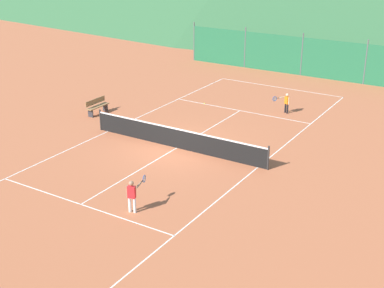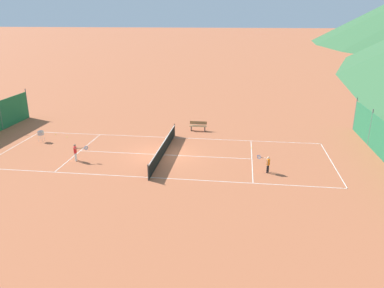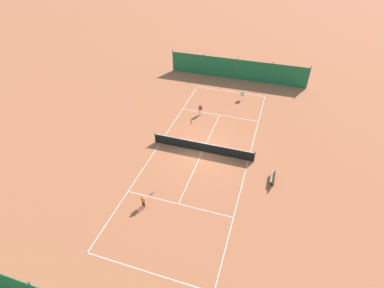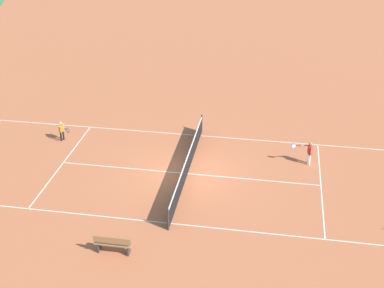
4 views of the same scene
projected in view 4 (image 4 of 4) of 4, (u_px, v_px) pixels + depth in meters
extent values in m
plane|color=#B7603D|center=(188.00, 174.00, 26.14)|extent=(600.00, 600.00, 0.00)
cube|color=white|center=(171.00, 223.00, 22.58)|extent=(0.05, 23.85, 0.01)
cube|color=white|center=(200.00, 136.00, 29.70)|extent=(0.05, 23.85, 0.01)
cube|color=white|center=(63.00, 162.00, 27.08)|extent=(8.20, 0.05, 0.01)
cube|color=white|center=(321.00, 185.00, 25.19)|extent=(8.20, 0.05, 0.01)
cube|color=white|center=(188.00, 174.00, 26.14)|extent=(0.05, 12.80, 0.01)
cylinder|color=#2D2D2D|center=(168.00, 220.00, 21.94)|extent=(0.08, 0.08, 1.06)
cylinder|color=#2D2D2D|center=(202.00, 124.00, 29.84)|extent=(0.08, 0.08, 1.06)
cube|color=black|center=(187.00, 166.00, 25.92)|extent=(9.10, 0.02, 0.91)
cube|color=white|center=(187.00, 157.00, 25.70)|extent=(9.10, 0.04, 0.06)
cylinder|color=black|center=(63.00, 135.00, 29.18)|extent=(0.09, 0.09, 0.52)
cylinder|color=black|center=(61.00, 136.00, 29.06)|extent=(0.09, 0.09, 0.52)
cube|color=orange|center=(61.00, 128.00, 28.90)|extent=(0.29, 0.24, 0.40)
sphere|color=beige|center=(61.00, 123.00, 28.76)|extent=(0.16, 0.16, 0.16)
cylinder|color=beige|center=(64.00, 127.00, 29.02)|extent=(0.06, 0.06, 0.40)
cylinder|color=beige|center=(61.00, 128.00, 28.61)|extent=(0.24, 0.38, 0.06)
cylinder|color=black|center=(65.00, 129.00, 28.45)|extent=(0.11, 0.18, 0.03)
torus|color=#1E4CB2|center=(68.00, 130.00, 28.33)|extent=(0.15, 0.26, 0.28)
cylinder|color=silver|center=(68.00, 130.00, 28.33)|extent=(0.12, 0.22, 0.25)
cylinder|color=white|center=(309.00, 160.00, 26.76)|extent=(0.10, 0.10, 0.58)
cylinder|color=white|center=(308.00, 158.00, 26.92)|extent=(0.10, 0.10, 0.58)
cube|color=red|center=(310.00, 150.00, 26.60)|extent=(0.31, 0.23, 0.45)
sphere|color=#A37556|center=(311.00, 144.00, 26.44)|extent=(0.18, 0.18, 0.18)
cylinder|color=#A37556|center=(311.00, 152.00, 26.44)|extent=(0.06, 0.06, 0.45)
cylinder|color=#A37556|center=(305.00, 145.00, 26.65)|extent=(0.18, 0.45, 0.06)
cylinder|color=black|center=(299.00, 146.00, 26.62)|extent=(0.08, 0.20, 0.03)
torus|color=#1E4CB2|center=(294.00, 146.00, 26.60)|extent=(0.10, 0.28, 0.28)
cylinder|color=silver|center=(294.00, 146.00, 26.60)|extent=(0.07, 0.24, 0.25)
sphere|color=#CCE033|center=(384.00, 228.00, 22.24)|extent=(0.07, 0.07, 0.07)
sphere|color=#CCE033|center=(45.00, 186.00, 25.06)|extent=(0.07, 0.07, 0.07)
cube|color=olive|center=(114.00, 243.00, 20.73)|extent=(0.36, 1.50, 0.05)
cube|color=olive|center=(112.00, 241.00, 20.46)|extent=(0.04, 1.50, 0.28)
cube|color=#333338|center=(99.00, 246.00, 20.92)|extent=(0.32, 0.06, 0.44)
cube|color=#333338|center=(129.00, 249.00, 20.74)|extent=(0.32, 0.06, 0.44)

